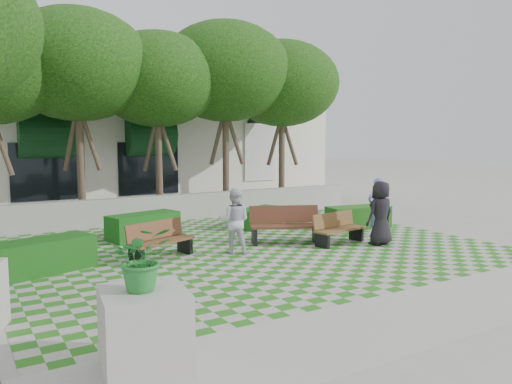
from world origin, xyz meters
TOP-DOWN VIEW (x-y plane):
  - ground at (0.00, 0.00)m, footprint 90.00×90.00m
  - lawn at (0.00, 1.00)m, footprint 12.00×12.00m
  - sidewalk_south at (0.00, -4.70)m, footprint 16.00×2.00m
  - retaining_wall at (0.00, 6.20)m, footprint 15.00×0.36m
  - bench_east at (2.31, 0.19)m, footprint 1.69×0.81m
  - bench_mid at (1.14, 1.03)m, footprint 2.02×1.39m
  - bench_west at (-2.42, 1.12)m, footprint 1.78×1.11m
  - hedge_east at (4.43, 1.67)m, footprint 2.12×1.13m
  - hedge_midright at (1.83, 3.53)m, footprint 1.90×1.34m
  - hedge_midleft at (-1.96, 3.68)m, footprint 2.19×1.31m
  - hedge_west at (-4.99, 1.22)m, footprint 2.22×1.41m
  - planter_front at (-4.63, -4.28)m, footprint 1.15×1.15m
  - person_blue at (3.95, 0.40)m, footprint 0.66×0.46m
  - person_dark at (3.19, -0.51)m, footprint 0.87×0.60m
  - person_white at (-0.63, 0.67)m, footprint 1.00×0.97m
  - tree_row at (-1.86, 5.95)m, footprint 17.70×13.40m
  - building at (0.93, 14.08)m, footprint 18.00×8.92m

SIDE VIEW (x-z plane):
  - ground at x=0.00m, z-range 0.00..0.00m
  - sidewalk_south at x=0.00m, z-range 0.00..0.01m
  - lawn at x=0.00m, z-range 0.01..0.01m
  - hedge_midright at x=1.83m, z-range 0.00..0.62m
  - hedge_east at x=4.43m, z-range 0.00..0.70m
  - hedge_midleft at x=-1.96m, z-range 0.00..0.72m
  - hedge_west at x=-4.99m, z-range 0.00..0.72m
  - bench_east at x=2.31m, z-range -0.02..0.83m
  - bench_west at x=-2.42m, z-range -0.02..0.87m
  - retaining_wall at x=0.00m, z-range 0.00..0.90m
  - bench_mid at x=1.14m, z-range -0.02..0.99m
  - planter_front at x=-4.63m, z-range -0.17..1.64m
  - person_white at x=-0.63m, z-range 0.00..1.63m
  - person_blue at x=3.95m, z-range 0.00..1.73m
  - person_dark at x=3.19m, z-range 0.00..1.73m
  - building at x=0.93m, z-range -0.06..5.09m
  - tree_row at x=-1.86m, z-range 1.47..8.88m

